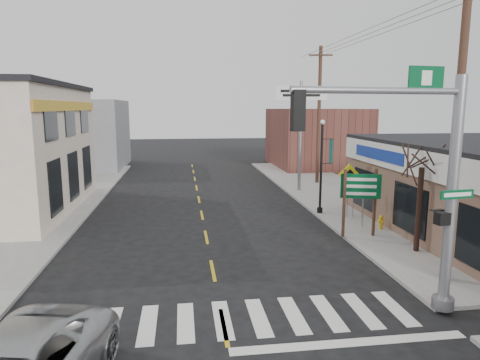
{
  "coord_description": "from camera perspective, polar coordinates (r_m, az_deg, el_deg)",
  "views": [
    {
      "loc": [
        -1.0,
        -10.44,
        5.72
      ],
      "look_at": [
        1.33,
        6.59,
        2.8
      ],
      "focal_mm": 32.0,
      "sensor_mm": 36.0,
      "label": 1
    }
  ],
  "objects": [
    {
      "name": "ground",
      "position": [
        11.94,
        -2.16,
        -18.98
      ],
      "size": [
        140.0,
        140.0,
        0.0
      ],
      "primitive_type": "plane",
      "color": "black",
      "rests_on": "ground"
    },
    {
      "name": "sidewalk_right",
      "position": [
        26.1,
        14.96,
        -3.21
      ],
      "size": [
        6.0,
        38.0,
        0.13
      ],
      "primitive_type": "cube",
      "color": "gray",
      "rests_on": "ground"
    },
    {
      "name": "sidewalk_left",
      "position": [
        25.4,
        -26.0,
        -4.22
      ],
      "size": [
        6.0,
        38.0,
        0.13
      ],
      "primitive_type": "cube",
      "color": "gray",
      "rests_on": "ground"
    },
    {
      "name": "center_line",
      "position": [
        19.33,
        -4.52,
        -7.59
      ],
      "size": [
        0.12,
        56.0,
        0.01
      ],
      "primitive_type": "cube",
      "color": "gold",
      "rests_on": "ground"
    },
    {
      "name": "crosswalk",
      "position": [
        12.29,
        -2.36,
        -18.07
      ],
      "size": [
        11.0,
        2.2,
        0.01
      ],
      "primitive_type": "cube",
      "color": "silver",
      "rests_on": "ground"
    },
    {
      "name": "bldg_distant_right",
      "position": [
        42.57,
        10.05,
        5.56
      ],
      "size": [
        8.0,
        10.0,
        5.6
      ],
      "primitive_type": "cube",
      "color": "brown",
      "rests_on": "ground"
    },
    {
      "name": "bldg_distant_left",
      "position": [
        43.67,
        -21.13,
        5.69
      ],
      "size": [
        9.0,
        10.0,
        6.4
      ],
      "primitive_type": "cube",
      "color": "gray",
      "rests_on": "ground"
    },
    {
      "name": "traffic_signal_pole",
      "position": [
        12.33,
        23.62,
        1.12
      ],
      "size": [
        5.22,
        0.39,
        6.62
      ],
      "rotation": [
        0.0,
        0.0,
        0.12
      ],
      "color": "gray",
      "rests_on": "sidewalk_right"
    },
    {
      "name": "guide_sign",
      "position": [
        19.18,
        15.73,
        -1.74
      ],
      "size": [
        1.71,
        0.14,
        3.0
      ],
      "rotation": [
        0.0,
        0.0,
        -0.27
      ],
      "color": "#4C3023",
      "rests_on": "sidewalk_right"
    },
    {
      "name": "fire_hydrant",
      "position": [
        21.05,
        18.27,
        -5.26
      ],
      "size": [
        0.21,
        0.21,
        0.65
      ],
      "rotation": [
        0.0,
        0.0,
        0.37
      ],
      "color": "gold",
      "rests_on": "sidewalk_right"
    },
    {
      "name": "ped_crossing_sign",
      "position": [
        22.32,
        14.24,
        -0.13
      ],
      "size": [
        1.09,
        0.08,
        2.81
      ],
      "rotation": [
        0.0,
        0.0,
        -0.07
      ],
      "color": "gray",
      "rests_on": "sidewalk_right"
    },
    {
      "name": "lamp_post",
      "position": [
        22.99,
        10.94,
        2.71
      ],
      "size": [
        0.65,
        0.51,
        4.97
      ],
      "rotation": [
        0.0,
        0.0,
        -0.2
      ],
      "color": "black",
      "rests_on": "sidewalk_right"
    },
    {
      "name": "dance_center_sign",
      "position": [
        29.16,
        8.11,
        9.3
      ],
      "size": [
        3.45,
        0.22,
        7.32
      ],
      "rotation": [
        0.0,
        0.0,
        -0.1
      ],
      "color": "gray",
      "rests_on": "sidewalk_right"
    },
    {
      "name": "bare_tree",
      "position": [
        17.72,
        23.21,
        3.45
      ],
      "size": [
        2.49,
        2.49,
        4.98
      ],
      "rotation": [
        0.0,
        0.0,
        -0.04
      ],
      "color": "black",
      "rests_on": "sidewalk_right"
    },
    {
      "name": "shrub_front",
      "position": [
        19.06,
        29.16,
        -7.07
      ],
      "size": [
        1.36,
        1.36,
        1.02
      ],
      "primitive_type": "ellipsoid",
      "color": "#243D1C",
      "rests_on": "sidewalk_right"
    },
    {
      "name": "shrub_back",
      "position": [
        21.06,
        27.29,
        -5.61
      ],
      "size": [
        1.18,
        1.18,
        0.88
      ],
      "primitive_type": "ellipsoid",
      "color": "black",
      "rests_on": "sidewalk_right"
    },
    {
      "name": "utility_pole_near",
      "position": [
        14.98,
        26.95,
        6.43
      ],
      "size": [
        1.7,
        0.26,
        9.79
      ],
      "rotation": [
        0.0,
        0.0,
        0.1
      ],
      "color": "#4D4022",
      "rests_on": "sidewalk_right"
    },
    {
      "name": "utility_pole_far",
      "position": [
        32.4,
        10.48,
        8.64
      ],
      "size": [
        1.73,
        0.26,
        9.97
      ],
      "rotation": [
        0.0,
        0.0,
        -0.12
      ],
      "color": "#422D21",
      "rests_on": "sidewalk_right"
    }
  ]
}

